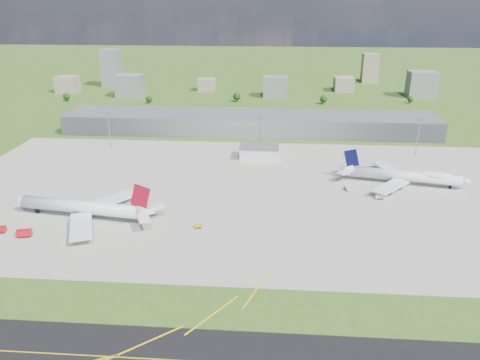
# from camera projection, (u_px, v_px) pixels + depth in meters

# --- Properties ---
(ground) EXTENTS (1400.00, 1400.00, 0.00)m
(ground) POSITION_uv_depth(u_px,v_px,m) (249.00, 137.00, 370.97)
(ground) COLOR #32581B
(ground) RESTS_ON ground
(apron) EXTENTS (360.00, 190.00, 0.08)m
(apron) POSITION_uv_depth(u_px,v_px,m) (255.00, 192.00, 268.31)
(apron) COLOR #9A968C
(apron) RESTS_ON ground
(terminal) EXTENTS (300.00, 42.00, 15.00)m
(terminal) POSITION_uv_depth(u_px,v_px,m) (250.00, 123.00, 382.10)
(terminal) COLOR slate
(terminal) RESTS_ON ground
(ops_building) EXTENTS (26.00, 16.00, 8.00)m
(ops_building) POSITION_uv_depth(u_px,v_px,m) (259.00, 152.00, 322.46)
(ops_building) COLOR silver
(ops_building) RESTS_ON ground
(mast_west) EXTENTS (3.50, 2.00, 25.90)m
(mast_west) POSITION_uv_depth(u_px,v_px,m) (109.00, 124.00, 338.89)
(mast_west) COLOR gray
(mast_west) RESTS_ON ground
(mast_center) EXTENTS (3.50, 2.00, 25.90)m
(mast_center) POSITION_uv_depth(u_px,v_px,m) (260.00, 127.00, 331.30)
(mast_center) COLOR gray
(mast_center) RESTS_ON ground
(mast_east) EXTENTS (3.50, 2.00, 25.90)m
(mast_east) POSITION_uv_depth(u_px,v_px,m) (419.00, 130.00, 323.71)
(mast_east) COLOR gray
(mast_east) RESTS_ON ground
(airliner_red_twin) EXTENTS (77.57, 59.94, 21.31)m
(airliner_red_twin) POSITION_uv_depth(u_px,v_px,m) (85.00, 208.00, 234.36)
(airliner_red_twin) COLOR white
(airliner_red_twin) RESTS_ON ground
(airliner_blue_quad) EXTENTS (74.13, 57.36, 19.49)m
(airliner_blue_quad) POSITION_uv_depth(u_px,v_px,m) (406.00, 176.00, 276.45)
(airliner_blue_quad) COLOR white
(airliner_blue_quad) RESTS_ON ground
(crash_tender) EXTENTS (7.18, 4.35, 3.47)m
(crash_tender) POSITION_uv_depth(u_px,v_px,m) (24.00, 233.00, 217.71)
(crash_tender) COLOR red
(crash_tender) RESTS_ON ground
(tug_yellow) EXTENTS (3.97, 3.20, 1.74)m
(tug_yellow) POSITION_uv_depth(u_px,v_px,m) (198.00, 226.00, 226.19)
(tug_yellow) COLOR #C79B0B
(tug_yellow) RESTS_ON ground
(van_white_near) EXTENTS (3.30, 5.01, 2.38)m
(van_white_near) POSITION_uv_depth(u_px,v_px,m) (347.00, 189.00, 269.49)
(van_white_near) COLOR silver
(van_white_near) RESTS_ON ground
(van_white_far) EXTENTS (4.61, 2.63, 2.29)m
(van_white_far) POSITION_uv_depth(u_px,v_px,m) (380.00, 197.00, 258.04)
(van_white_far) COLOR silver
(van_white_far) RESTS_ON ground
(bldg_far_w) EXTENTS (24.00, 20.00, 18.00)m
(bldg_far_w) POSITION_uv_depth(u_px,v_px,m) (67.00, 84.00, 540.38)
(bldg_far_w) COLOR gray
(bldg_far_w) RESTS_ON ground
(bldg_w) EXTENTS (28.00, 22.00, 24.00)m
(bldg_w) POSITION_uv_depth(u_px,v_px,m) (130.00, 86.00, 515.21)
(bldg_w) COLOR slate
(bldg_w) RESTS_ON ground
(bldg_cw) EXTENTS (20.00, 18.00, 14.00)m
(bldg_cw) POSITION_uv_depth(u_px,v_px,m) (207.00, 85.00, 548.61)
(bldg_cw) COLOR gray
(bldg_cw) RESTS_ON ground
(bldg_c) EXTENTS (26.00, 20.00, 22.00)m
(bldg_c) POSITION_uv_depth(u_px,v_px,m) (275.00, 87.00, 513.81)
(bldg_c) COLOR slate
(bldg_c) RESTS_ON ground
(bldg_ce) EXTENTS (22.00, 24.00, 16.00)m
(bldg_ce) POSITION_uv_depth(u_px,v_px,m) (344.00, 84.00, 546.48)
(bldg_ce) COLOR gray
(bldg_ce) RESTS_ON ground
(bldg_e) EXTENTS (30.00, 22.00, 28.00)m
(bldg_e) POSITION_uv_depth(u_px,v_px,m) (422.00, 84.00, 510.94)
(bldg_e) COLOR slate
(bldg_e) RESTS_ON ground
(bldg_tall_w) EXTENTS (22.00, 20.00, 44.00)m
(bldg_tall_w) POSITION_uv_depth(u_px,v_px,m) (111.00, 68.00, 569.89)
(bldg_tall_w) COLOR slate
(bldg_tall_w) RESTS_ON ground
(bldg_tall_e) EXTENTS (20.00, 18.00, 36.00)m
(bldg_tall_e) POSITION_uv_depth(u_px,v_px,m) (370.00, 68.00, 595.63)
(bldg_tall_e) COLOR gray
(bldg_tall_e) RESTS_ON ground
(tree_far_w) EXTENTS (7.20, 7.20, 8.80)m
(tree_far_w) POSITION_uv_depth(u_px,v_px,m) (67.00, 96.00, 494.06)
(tree_far_w) COLOR #382314
(tree_far_w) RESTS_ON ground
(tree_w) EXTENTS (6.75, 6.75, 8.25)m
(tree_w) POSITION_uv_depth(u_px,v_px,m) (149.00, 99.00, 483.34)
(tree_w) COLOR #382314
(tree_w) RESTS_ON ground
(tree_c) EXTENTS (8.10, 8.10, 9.90)m
(tree_c) POSITION_uv_depth(u_px,v_px,m) (237.00, 96.00, 490.68)
(tree_c) COLOR #382314
(tree_c) RESTS_ON ground
(tree_e) EXTENTS (7.65, 7.65, 9.35)m
(tree_e) POSITION_uv_depth(u_px,v_px,m) (324.00, 99.00, 479.95)
(tree_e) COLOR #382314
(tree_e) RESTS_ON ground
(tree_far_e) EXTENTS (6.30, 6.30, 7.70)m
(tree_far_e) POSITION_uv_depth(u_px,v_px,m) (410.00, 99.00, 483.38)
(tree_far_e) COLOR #382314
(tree_far_e) RESTS_ON ground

